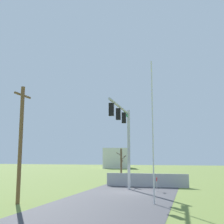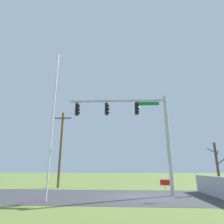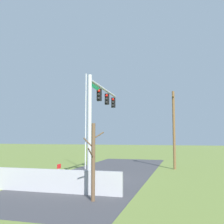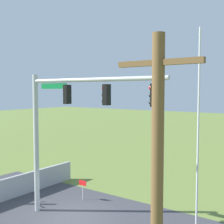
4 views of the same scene
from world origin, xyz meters
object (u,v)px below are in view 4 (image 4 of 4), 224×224
utility_pole (157,214)px  open_sign (83,185)px  signal_mast (66,116)px  flagpole (198,129)px

utility_pole → open_sign: 12.61m
signal_mast → open_sign: 5.37m
flagpole → signal_mast: bearing=30.0°
signal_mast → flagpole: (-5.63, -3.24, -0.55)m
open_sign → signal_mast: bearing=116.2°
utility_pole → signal_mast: bearing=-34.2°
open_sign → utility_pole: bearing=139.0°
flagpole → utility_pole: 8.94m
signal_mast → utility_pole: utility_pole is taller
utility_pole → flagpole: bearing=-75.2°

